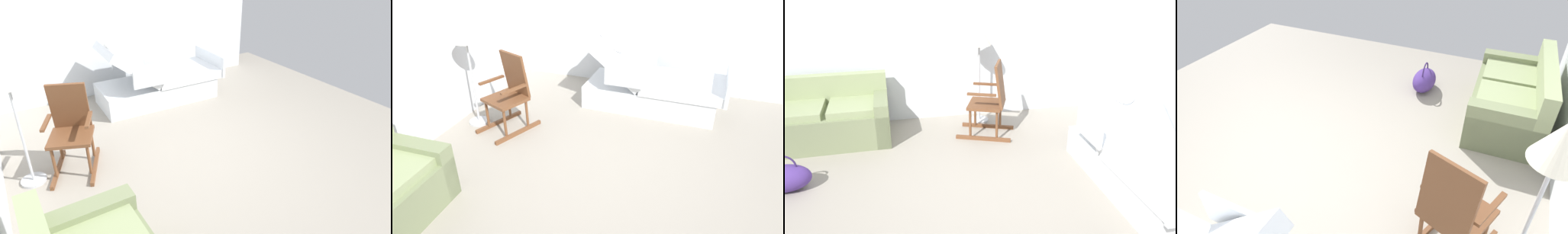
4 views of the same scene
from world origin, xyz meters
TOP-DOWN VIEW (x-y plane):
  - ground_plane at (0.00, 0.00)m, footprint 6.54×6.54m
  - back_wall at (0.00, 2.42)m, footprint 5.43×0.10m
  - side_wall at (2.67, 0.00)m, footprint 0.10×4.95m
  - hospital_bed at (1.87, -0.13)m, footprint 1.05×2.07m
  - rocking_chair at (0.59, 1.56)m, footprint 0.88×0.72m
  - floor_lamp at (0.53, 2.08)m, footprint 0.34×0.34m

SIDE VIEW (x-z plane):
  - ground_plane at x=0.00m, z-range 0.00..0.00m
  - hospital_bed at x=1.87m, z-range -0.27..0.90m
  - rocking_chair at x=0.59m, z-range -0.02..1.03m
  - floor_lamp at x=0.53m, z-range 0.49..1.97m
  - back_wall at x=0.00m, z-range 0.00..2.70m
  - side_wall at x=2.67m, z-range 0.00..2.70m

